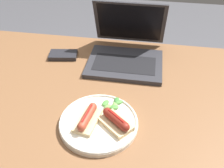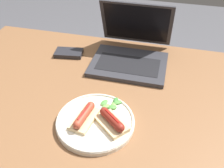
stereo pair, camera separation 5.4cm
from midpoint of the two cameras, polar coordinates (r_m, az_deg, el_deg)
name	(u,v)px [view 2 (the right image)]	position (r m, az deg, el deg)	size (l,w,h in m)	color
desk	(99,117)	(0.92, -1.37, -7.66)	(1.29, 0.90, 0.75)	brown
laptop	(131,52)	(1.06, 5.84, 7.22)	(0.31, 0.31, 0.22)	#2D2D33
plate	(95,121)	(0.79, -1.85, -8.60)	(0.25, 0.25, 0.02)	silver
sausage_toast_left	(84,117)	(0.78, -4.34, -7.51)	(0.08, 0.12, 0.04)	#D6B784
sausage_toast_middle	(112,121)	(0.76, 2.05, -8.62)	(0.12, 0.11, 0.04)	#D6B784
salad_pile	(111,104)	(0.83, 1.70, -4.66)	(0.08, 0.07, 0.01)	#709E4C
external_drive	(69,53)	(1.12, -8.46, 7.00)	(0.13, 0.09, 0.02)	#232328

